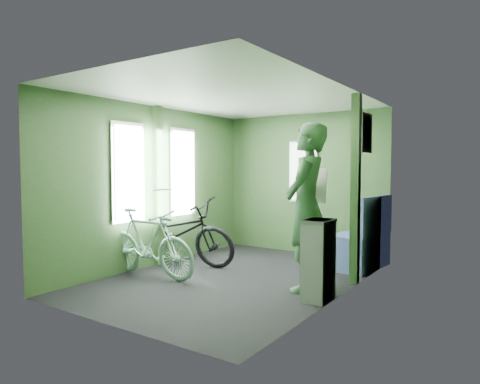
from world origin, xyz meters
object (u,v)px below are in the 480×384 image
object	(u,v)px
bicycle_black	(178,265)
bicycle_mint	(148,277)
waste_box	(318,260)
bench_seat	(361,246)
passenger	(306,207)

from	to	relation	value
bicycle_black	bicycle_mint	bearing A→B (deg)	-175.34
waste_box	bench_seat	bearing A→B (deg)	93.70
bicycle_black	passenger	xyz separation A→B (m)	(2.10, -0.13, 0.96)
bicycle_mint	waste_box	bearing A→B (deg)	-82.31
bicycle_mint	bench_seat	size ratio (longest dim) A/B	1.48
bicycle_mint	bench_seat	distance (m)	2.96
bicycle_black	waste_box	distance (m)	2.46
bicycle_black	waste_box	world-z (taller)	waste_box
bicycle_mint	passenger	xyz separation A→B (m)	(1.93, 0.63, 0.96)
bench_seat	bicycle_mint	bearing A→B (deg)	-128.93
passenger	waste_box	xyz separation A→B (m)	(0.28, -0.29, -0.53)
passenger	waste_box	world-z (taller)	passenger
bicycle_black	bicycle_mint	size ratio (longest dim) A/B	1.21
waste_box	bench_seat	world-z (taller)	bench_seat
bicycle_mint	waste_box	size ratio (longest dim) A/B	1.74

